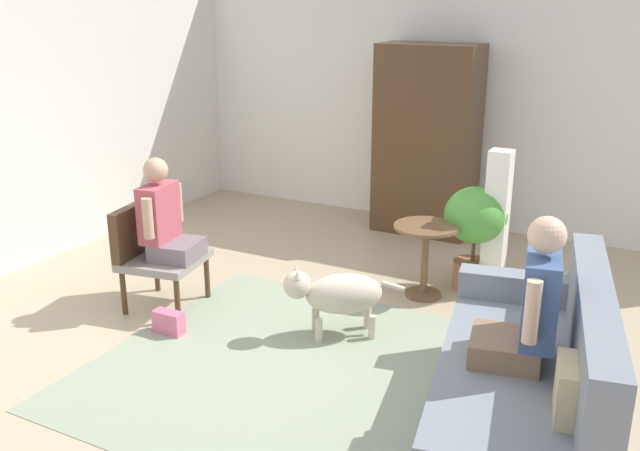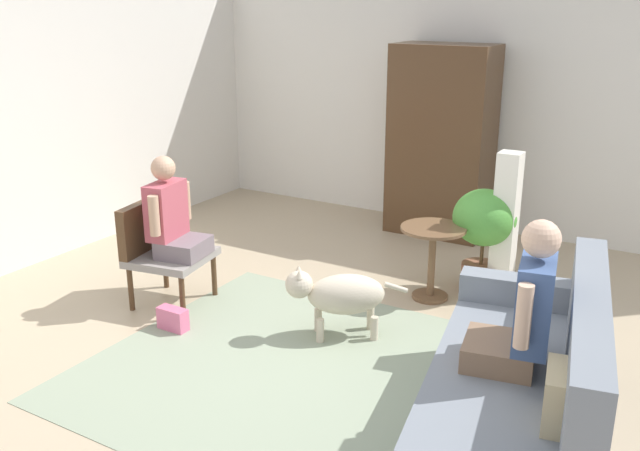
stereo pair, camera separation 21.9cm
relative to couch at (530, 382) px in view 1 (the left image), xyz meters
The scene contains 14 objects.
ground_plane 1.54m from the couch, behind, with size 7.99×7.99×0.00m, color tan.
back_wall 4.06m from the couch, 112.42° to the left, with size 6.91×0.12×2.80m, color silver.
left_wall 4.86m from the couch, behind, with size 0.12×7.26×2.80m, color silver.
area_rug 1.46m from the couch, behind, with size 2.77×2.49×0.01m, color gray.
couch is the anchor object (origin of this frame).
armchair 3.07m from the couch, behind, with size 0.66×0.68×0.83m.
person_on_couch 0.47m from the couch, 142.20° to the right, with size 0.50×0.53×0.85m.
person_on_armchair 2.97m from the couch, behind, with size 0.46×0.52×0.79m.
round_end_table 1.95m from the couch, 127.15° to the left, with size 0.53×0.53×0.62m.
dog 1.59m from the couch, 158.99° to the left, with size 0.75×0.58×0.55m.
potted_plant 2.09m from the couch, 114.64° to the left, with size 0.52×0.52×0.89m.
column_lamp 2.06m from the couch, 110.09° to the left, with size 0.20×0.20×1.21m.
armoire_cabinet 3.72m from the couch, 118.93° to the left, with size 1.00×0.56×1.94m, color #4C331E.
handbag 2.62m from the couch, behind, with size 0.23×0.10×0.17m, color #D8668C.
Camera 1 is at (2.06, -3.83, 2.38)m, focal length 39.25 mm.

